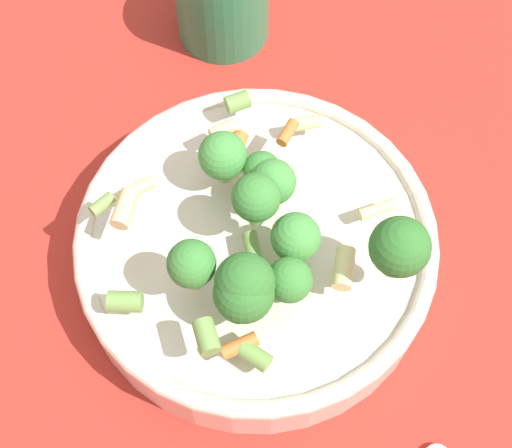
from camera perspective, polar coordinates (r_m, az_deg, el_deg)
name	(u,v)px	position (r m, az deg, el deg)	size (l,w,h in m)	color
ground_plane	(256,261)	(0.58, 0.00, -3.00)	(3.00, 3.00, 0.00)	#B72D23
bowl	(256,246)	(0.55, 0.00, -1.77)	(0.28, 0.28, 0.05)	beige
pasta_salad	(268,237)	(0.49, 0.93, -1.02)	(0.24, 0.23, 0.08)	#8CB766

